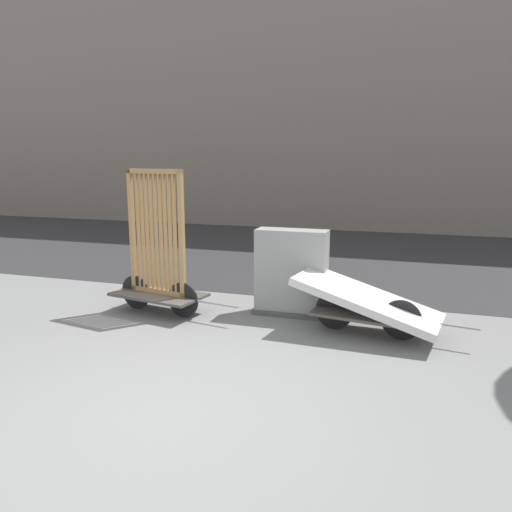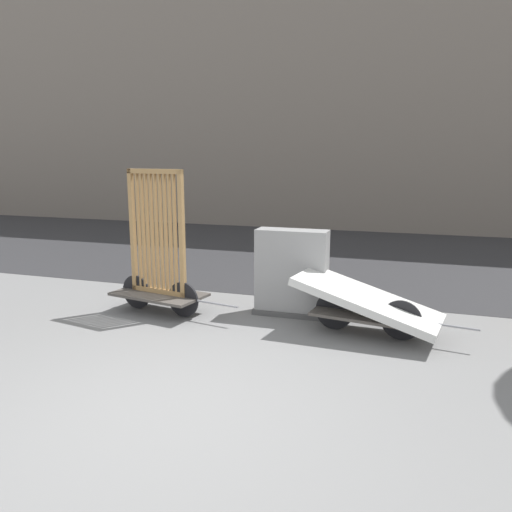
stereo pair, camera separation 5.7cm
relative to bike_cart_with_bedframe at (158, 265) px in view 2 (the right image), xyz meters
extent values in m
plane|color=slate|center=(1.56, -2.74, -0.74)|extent=(60.00, 60.00, 0.00)
cube|color=#2D2D30|center=(1.56, 5.46, -0.73)|extent=(56.00, 8.24, 0.01)
cube|color=slate|center=(1.56, 11.58, 4.65)|extent=(48.00, 4.00, 10.77)
cube|color=#4C4742|center=(-0.01, 0.00, -0.45)|extent=(1.51, 0.99, 0.04)
cylinder|color=black|center=(0.44, -0.08, -0.47)|extent=(0.53, 0.13, 0.53)
cylinder|color=black|center=(-0.45, 0.08, -0.47)|extent=(0.53, 0.13, 0.53)
cylinder|color=gray|center=(1.03, -0.19, -0.45)|extent=(0.69, 0.16, 0.03)
cube|color=#A87F4C|center=(-0.01, 0.00, -0.40)|extent=(1.00, 0.25, 0.07)
cube|color=#A87F4C|center=(-0.01, 0.00, 1.40)|extent=(1.00, 0.25, 0.07)
cube|color=#A87F4C|center=(-0.46, 0.09, 0.50)|extent=(0.08, 0.08, 1.87)
cube|color=#A87F4C|center=(0.45, -0.08, 0.50)|extent=(0.08, 0.08, 1.87)
cube|color=#A87F4C|center=(-0.34, 0.06, 0.50)|extent=(0.04, 0.05, 1.80)
cube|color=#A87F4C|center=(-0.26, 0.05, 0.50)|extent=(0.04, 0.05, 1.80)
cube|color=#A87F4C|center=(-0.17, 0.03, 0.50)|extent=(0.04, 0.05, 1.80)
cube|color=#A87F4C|center=(-0.09, 0.02, 0.50)|extent=(0.04, 0.05, 1.80)
cube|color=#A87F4C|center=(-0.01, 0.00, 0.50)|extent=(0.04, 0.05, 1.80)
cube|color=#A87F4C|center=(0.08, -0.01, 0.50)|extent=(0.04, 0.05, 1.80)
cube|color=#A87F4C|center=(0.16, -0.03, 0.50)|extent=(0.04, 0.05, 1.80)
cube|color=#A87F4C|center=(0.25, -0.05, 0.50)|extent=(0.04, 0.05, 1.80)
cube|color=#A87F4C|center=(0.33, -0.06, 0.50)|extent=(0.04, 0.05, 1.80)
cube|color=#4C4742|center=(3.12, 0.00, -0.45)|extent=(1.50, 0.96, 0.04)
cylinder|color=black|center=(3.57, -0.07, -0.47)|extent=(0.53, 0.12, 0.53)
cylinder|color=black|center=(2.67, 0.07, -0.47)|extent=(0.53, 0.12, 0.53)
cylinder|color=gray|center=(4.15, -0.17, -0.45)|extent=(0.70, 0.14, 0.03)
cube|color=silver|center=(3.12, 0.00, -0.26)|extent=(2.04, 1.23, 0.60)
cube|color=#4C4C4C|center=(1.94, 0.54, -0.70)|extent=(1.12, 0.43, 0.08)
cube|color=gray|center=(1.94, 0.54, -0.09)|extent=(1.06, 0.37, 1.30)
camera|label=1|loc=(3.64, -6.55, 1.61)|focal=35.00mm
camera|label=2|loc=(3.70, -6.54, 1.61)|focal=35.00mm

